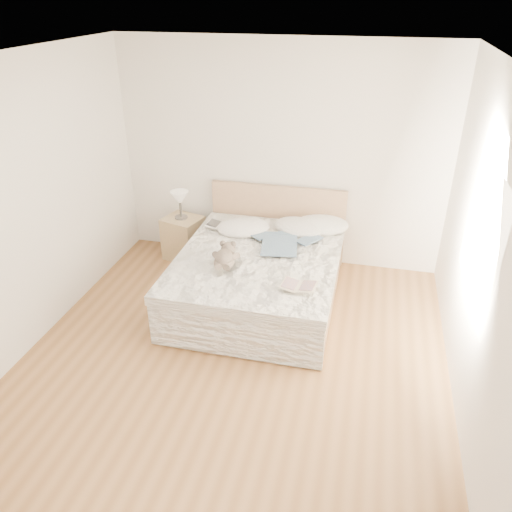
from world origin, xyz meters
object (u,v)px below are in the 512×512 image
object	(u,v)px
bed	(260,275)
photo_book	(220,225)
nightstand	(184,238)
table_lamp	(180,199)
teddy_bear	(224,264)
childrens_book	(299,286)

from	to	relation	value
bed	photo_book	xyz separation A→B (m)	(-0.61, 0.50, 0.32)
nightstand	bed	bearing A→B (deg)	-31.48
table_lamp	teddy_bear	xyz separation A→B (m)	(0.92, -1.16, -0.17)
childrens_book	teddy_bear	size ratio (longest dim) A/B	0.97
bed	teddy_bear	bearing A→B (deg)	-122.48
childrens_book	photo_book	bearing A→B (deg)	141.43
table_lamp	teddy_bear	world-z (taller)	table_lamp
nightstand	childrens_book	size ratio (longest dim) A/B	1.61
teddy_bear	nightstand	bearing A→B (deg)	119.36
photo_book	childrens_book	bearing A→B (deg)	-40.98
bed	teddy_bear	size ratio (longest dim) A/B	5.99
nightstand	teddy_bear	size ratio (longest dim) A/B	1.56
childrens_book	teddy_bear	xyz separation A→B (m)	(-0.81, 0.22, 0.02)
bed	nightstand	world-z (taller)	bed
photo_book	teddy_bear	size ratio (longest dim) A/B	0.93
table_lamp	teddy_bear	distance (m)	1.50
bed	childrens_book	world-z (taller)	bed
bed	nightstand	xyz separation A→B (m)	(-1.18, 0.73, -0.03)
bed	nightstand	size ratio (longest dim) A/B	3.83
childrens_book	bed	bearing A→B (deg)	136.17
bed	photo_book	world-z (taller)	bed
bed	photo_book	distance (m)	0.85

